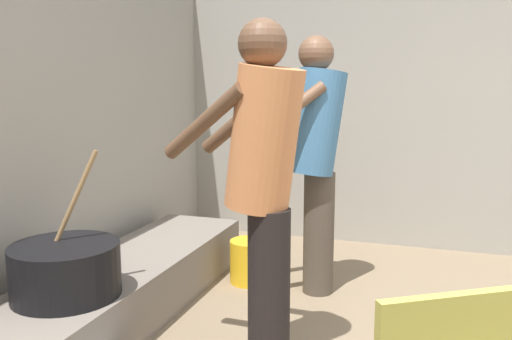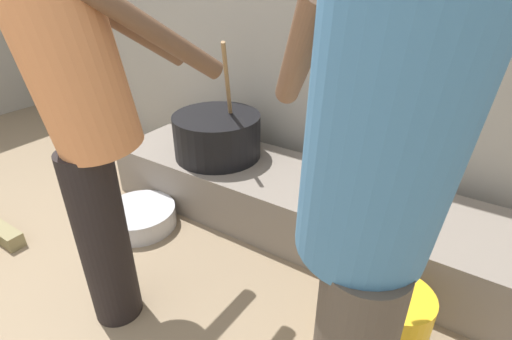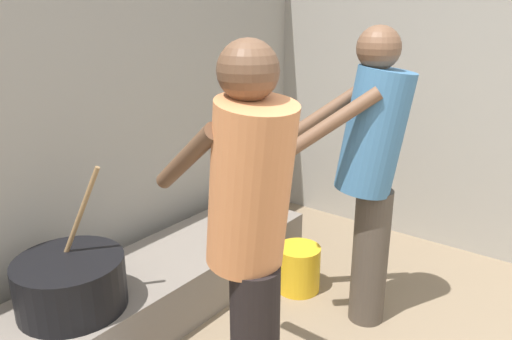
% 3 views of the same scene
% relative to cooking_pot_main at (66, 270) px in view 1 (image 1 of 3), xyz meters
% --- Properties ---
extents(block_enclosure_right, '(0.20, 5.01, 2.31)m').
position_rel_cooking_pot_main_xyz_m(block_enclosure_right, '(2.56, -1.87, 0.70)').
color(block_enclosure_right, '#9E998E').
rests_on(block_enclosure_right, ground_plane).
extents(hearth_ledge, '(2.30, 0.60, 0.32)m').
position_rel_cooking_pot_main_xyz_m(hearth_ledge, '(0.52, 0.01, -0.29)').
color(hearth_ledge, slate).
rests_on(hearth_ledge, ground_plane).
extents(cooking_pot_main, '(0.53, 0.53, 0.72)m').
position_rel_cooking_pot_main_xyz_m(cooking_pot_main, '(0.00, 0.00, 0.00)').
color(cooking_pot_main, black).
rests_on(cooking_pot_main, hearth_ledge).
extents(cook_in_orange_shirt, '(0.51, 0.74, 1.64)m').
position_rel_cooking_pot_main_xyz_m(cook_in_orange_shirt, '(0.20, -0.95, 0.49)').
color(cook_in_orange_shirt, black).
rests_on(cook_in_orange_shirt, ground_plane).
extents(cook_in_blue_shirt, '(0.65, 0.74, 1.66)m').
position_rel_cooking_pot_main_xyz_m(cook_in_blue_shirt, '(1.21, -0.98, 0.50)').
color(cook_in_blue_shirt, '#4C4238').
rests_on(cook_in_blue_shirt, ground_plane).
extents(bucket_yellow_plastic, '(0.28, 0.28, 0.30)m').
position_rel_cooking_pot_main_xyz_m(bucket_yellow_plastic, '(1.26, -0.52, -0.31)').
color(bucket_yellow_plastic, gold).
rests_on(bucket_yellow_plastic, ground_plane).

